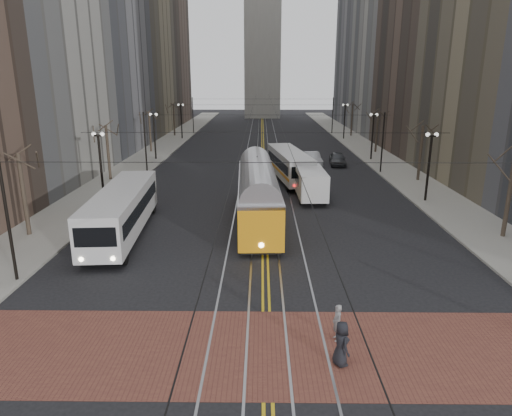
{
  "coord_description": "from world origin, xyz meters",
  "views": [
    {
      "loc": [
        -0.25,
        -19.53,
        10.26
      ],
      "look_at": [
        -0.54,
        5.57,
        3.0
      ],
      "focal_mm": 32.0,
      "sensor_mm": 36.0,
      "label": 1
    }
  ],
  "objects_px": {
    "streetcar": "(258,199)",
    "transit_bus": "(122,213)",
    "rear_bus": "(289,166)",
    "pedestrian_a": "(341,344)",
    "pedestrian_b": "(337,323)",
    "sedan_grey": "(338,159)",
    "sedan_silver": "(312,159)",
    "cargo_van": "(310,185)"
  },
  "relations": [
    {
      "from": "rear_bus",
      "to": "sedan_silver",
      "type": "relative_size",
      "value": 2.34
    },
    {
      "from": "rear_bus",
      "to": "streetcar",
      "type": "bearing_deg",
      "value": -111.71
    },
    {
      "from": "sedan_grey",
      "to": "sedan_silver",
      "type": "bearing_deg",
      "value": -164.79
    },
    {
      "from": "streetcar",
      "to": "pedestrian_b",
      "type": "bearing_deg",
      "value": -80.23
    },
    {
      "from": "rear_bus",
      "to": "sedan_grey",
      "type": "height_order",
      "value": "rear_bus"
    },
    {
      "from": "sedan_grey",
      "to": "pedestrian_a",
      "type": "relative_size",
      "value": 2.58
    },
    {
      "from": "pedestrian_a",
      "to": "cargo_van",
      "type": "bearing_deg",
      "value": -21.79
    },
    {
      "from": "rear_bus",
      "to": "pedestrian_b",
      "type": "xyz_separation_m",
      "value": [
        0.19,
        -29.4,
        -0.73
      ]
    },
    {
      "from": "transit_bus",
      "to": "streetcar",
      "type": "xyz_separation_m",
      "value": [
        8.95,
        3.16,
        0.15
      ]
    },
    {
      "from": "rear_bus",
      "to": "pedestrian_a",
      "type": "bearing_deg",
      "value": -98.75
    },
    {
      "from": "sedan_grey",
      "to": "sedan_silver",
      "type": "height_order",
      "value": "sedan_silver"
    },
    {
      "from": "transit_bus",
      "to": "cargo_van",
      "type": "relative_size",
      "value": 2.12
    },
    {
      "from": "cargo_van",
      "to": "sedan_grey",
      "type": "xyz_separation_m",
      "value": [
        4.92,
        15.97,
        -0.54
      ]
    },
    {
      "from": "streetcar",
      "to": "cargo_van",
      "type": "xyz_separation_m",
      "value": [
        4.5,
        6.26,
        -0.41
      ]
    },
    {
      "from": "pedestrian_b",
      "to": "sedan_silver",
      "type": "bearing_deg",
      "value": 165.05
    },
    {
      "from": "rear_bus",
      "to": "transit_bus",
      "type": "bearing_deg",
      "value": -134.46
    },
    {
      "from": "sedan_silver",
      "to": "pedestrian_a",
      "type": "height_order",
      "value": "pedestrian_a"
    },
    {
      "from": "streetcar",
      "to": "sedan_grey",
      "type": "xyz_separation_m",
      "value": [
        9.42,
        22.23,
        -0.96
      ]
    },
    {
      "from": "cargo_van",
      "to": "pedestrian_b",
      "type": "relative_size",
      "value": 3.86
    },
    {
      "from": "cargo_van",
      "to": "sedan_grey",
      "type": "height_order",
      "value": "cargo_van"
    },
    {
      "from": "rear_bus",
      "to": "cargo_van",
      "type": "xyz_separation_m",
      "value": [
        1.38,
        -7.45,
        -0.2
      ]
    },
    {
      "from": "cargo_van",
      "to": "sedan_silver",
      "type": "xyz_separation_m",
      "value": [
        1.77,
        15.32,
        -0.49
      ]
    },
    {
      "from": "transit_bus",
      "to": "sedan_grey",
      "type": "distance_m",
      "value": 31.35
    },
    {
      "from": "streetcar",
      "to": "rear_bus",
      "type": "bearing_deg",
      "value": 75.04
    },
    {
      "from": "streetcar",
      "to": "rear_bus",
      "type": "height_order",
      "value": "streetcar"
    },
    {
      "from": "rear_bus",
      "to": "cargo_van",
      "type": "bearing_deg",
      "value": -88.4
    },
    {
      "from": "streetcar",
      "to": "cargo_van",
      "type": "height_order",
      "value": "streetcar"
    },
    {
      "from": "streetcar",
      "to": "pedestrian_a",
      "type": "distance_m",
      "value": 17.64
    },
    {
      "from": "transit_bus",
      "to": "pedestrian_a",
      "type": "xyz_separation_m",
      "value": [
        12.14,
        -14.17,
        -0.69
      ]
    },
    {
      "from": "transit_bus",
      "to": "streetcar",
      "type": "height_order",
      "value": "streetcar"
    },
    {
      "from": "streetcar",
      "to": "transit_bus",
      "type": "bearing_deg",
      "value": -162.68
    },
    {
      "from": "sedan_silver",
      "to": "sedan_grey",
      "type": "bearing_deg",
      "value": 6.25
    },
    {
      "from": "streetcar",
      "to": "sedan_silver",
      "type": "bearing_deg",
      "value": 71.67
    },
    {
      "from": "transit_bus",
      "to": "pedestrian_b",
      "type": "distance_m",
      "value": 17.54
    },
    {
      "from": "streetcar",
      "to": "cargo_van",
      "type": "bearing_deg",
      "value": 52.16
    },
    {
      "from": "transit_bus",
      "to": "sedan_grey",
      "type": "height_order",
      "value": "transit_bus"
    },
    {
      "from": "streetcar",
      "to": "sedan_grey",
      "type": "bearing_deg",
      "value": 64.9
    },
    {
      "from": "transit_bus",
      "to": "rear_bus",
      "type": "relative_size",
      "value": 1.08
    },
    {
      "from": "cargo_van",
      "to": "streetcar",
      "type": "bearing_deg",
      "value": -127.36
    },
    {
      "from": "cargo_van",
      "to": "pedestrian_a",
      "type": "xyz_separation_m",
      "value": [
        -1.31,
        -23.59,
        -0.43
      ]
    },
    {
      "from": "streetcar",
      "to": "pedestrian_b",
      "type": "xyz_separation_m",
      "value": [
        3.31,
        -15.69,
        -0.94
      ]
    },
    {
      "from": "cargo_van",
      "to": "pedestrian_a",
      "type": "distance_m",
      "value": 23.63
    }
  ]
}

